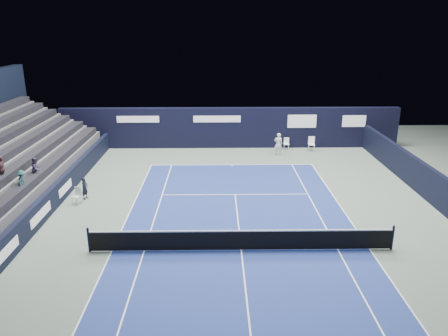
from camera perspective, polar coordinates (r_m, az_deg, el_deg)
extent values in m
plane|color=#57685C|center=(20.62, 1.96, -8.01)|extent=(48.00, 48.00, 0.00)
cube|color=navy|center=(18.85, 2.27, -10.68)|extent=(10.97, 23.77, 0.01)
cube|color=black|center=(26.55, 24.80, -1.55)|extent=(0.30, 22.00, 1.80)
cube|color=white|center=(33.79, 8.16, 3.10)|extent=(0.43, 0.41, 0.04)
cube|color=white|center=(33.90, 8.16, 3.58)|extent=(0.40, 0.06, 0.47)
cylinder|color=white|center=(34.01, 8.41, 2.83)|extent=(0.02, 0.02, 0.42)
cylinder|color=white|center=(33.98, 7.84, 2.84)|extent=(0.02, 0.02, 0.42)
cylinder|color=white|center=(33.70, 8.45, 2.68)|extent=(0.02, 0.02, 0.42)
cylinder|color=white|center=(33.67, 7.87, 2.70)|extent=(0.02, 0.02, 0.42)
cube|color=white|center=(33.90, 8.16, 3.72)|extent=(0.33, 0.10, 0.30)
cube|color=white|center=(33.68, 11.36, 3.03)|extent=(0.53, 0.51, 0.05)
cube|color=white|center=(33.81, 11.35, 3.61)|extent=(0.48, 0.09, 0.57)
cylinder|color=white|center=(33.95, 11.65, 2.70)|extent=(0.03, 0.03, 0.50)
cylinder|color=white|center=(33.91, 10.96, 2.72)|extent=(0.03, 0.03, 0.50)
cylinder|color=white|center=(33.58, 11.71, 2.52)|extent=(0.03, 0.03, 0.50)
cylinder|color=white|center=(33.54, 11.02, 2.54)|extent=(0.03, 0.03, 0.50)
cube|color=silver|center=(24.52, -18.73, -3.56)|extent=(0.52, 0.50, 0.04)
cube|color=silver|center=(24.57, -18.53, -2.88)|extent=(0.38, 0.18, 0.48)
cylinder|color=silver|center=(24.61, -18.14, -3.95)|extent=(0.02, 0.02, 0.42)
cylinder|color=silver|center=(24.82, -18.76, -3.82)|extent=(0.02, 0.02, 0.42)
cylinder|color=silver|center=(24.38, -18.61, -4.21)|extent=(0.02, 0.02, 0.42)
cylinder|color=silver|center=(24.59, -19.23, -4.08)|extent=(0.02, 0.02, 0.42)
imported|color=black|center=(25.04, -17.73, -2.54)|extent=(0.42, 0.52, 1.22)
cube|color=white|center=(29.80, 1.03, 0.42)|extent=(10.97, 0.06, 0.00)
cube|color=white|center=(19.91, 18.49, -10.01)|extent=(0.06, 23.77, 0.00)
cube|color=white|center=(19.35, -14.46, -10.47)|extent=(0.06, 23.77, 0.00)
cube|color=white|center=(19.50, 14.63, -10.24)|extent=(0.06, 23.77, 0.00)
cube|color=white|center=(19.08, -10.39, -10.60)|extent=(0.06, 23.77, 0.00)
cube|color=white|center=(24.64, 1.46, -3.47)|extent=(8.23, 0.06, 0.00)
cube|color=white|center=(18.85, 2.27, -10.66)|extent=(0.06, 12.80, 0.00)
cube|color=white|center=(29.66, 1.04, 0.33)|extent=(0.06, 0.30, 0.00)
cylinder|color=black|center=(19.99, 21.15, -8.46)|extent=(0.10, 0.10, 1.10)
cylinder|color=black|center=(19.33, -17.26, -8.95)|extent=(0.10, 0.10, 1.10)
cube|color=black|center=(18.63, 2.29, -9.45)|extent=(12.80, 0.03, 0.86)
cube|color=white|center=(18.43, 2.30, -8.21)|extent=(12.80, 0.05, 0.06)
cube|color=black|center=(33.85, 0.78, 5.29)|extent=(26.00, 0.60, 3.10)
cube|color=silver|center=(33.89, -11.18, 6.27)|extent=(3.20, 0.02, 0.50)
cube|color=silver|center=(33.36, -0.92, 6.42)|extent=(3.60, 0.02, 0.50)
cube|color=silver|center=(34.03, 10.15, 6.03)|extent=(2.20, 0.02, 1.00)
cube|color=silver|center=(35.01, 16.63, 5.89)|extent=(1.80, 0.02, 0.90)
cube|color=black|center=(25.49, -20.37, -2.48)|extent=(0.30, 22.00, 1.20)
cube|color=silver|center=(19.52, -26.47, -9.69)|extent=(0.02, 2.00, 0.45)
cube|color=silver|center=(22.40, -22.79, -5.62)|extent=(0.02, 2.40, 0.45)
cube|color=silver|center=(25.43, -20.01, -2.49)|extent=(0.02, 2.00, 0.45)
cube|color=#454547|center=(26.50, -20.96, -1.26)|extent=(0.90, 16.00, 1.65)
cube|color=#525254|center=(26.76, -22.83, -0.80)|extent=(0.90, 16.00, 2.10)
cube|color=#525254|center=(27.04, -24.66, -0.35)|extent=(0.90, 16.00, 2.55)
cube|color=#4C4C4E|center=(27.35, -26.44, 0.10)|extent=(0.90, 16.00, 3.00)
cube|color=black|center=(26.20, -21.21, 0.86)|extent=(0.63, 15.20, 0.40)
cube|color=black|center=(26.41, -23.16, 1.77)|extent=(0.63, 15.20, 0.40)
cube|color=black|center=(26.65, -25.07, 2.66)|extent=(0.63, 15.20, 0.40)
cube|color=black|center=(26.93, -26.95, 3.54)|extent=(0.63, 15.20, 0.40)
imported|color=#392E4D|center=(23.84, -23.32, -0.08)|extent=(0.52, 0.63, 1.17)
imported|color=#224D51|center=(22.40, -24.86, -1.59)|extent=(0.49, 0.73, 1.04)
imported|color=#543236|center=(22.72, -27.00, -0.15)|extent=(0.55, 0.79, 1.25)
imported|color=white|center=(32.22, 7.11, 3.14)|extent=(0.61, 0.41, 1.63)
cylinder|color=black|center=(31.85, 6.93, 3.41)|extent=(0.03, 0.29, 0.13)
torus|color=black|center=(31.58, 6.99, 3.47)|extent=(0.30, 0.13, 0.29)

